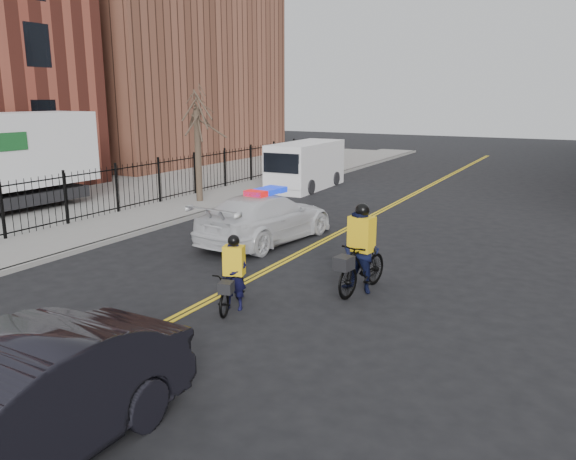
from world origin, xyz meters
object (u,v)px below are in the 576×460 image
Objects in this scene: cyclist_far at (361,258)px; cyclist_near at (234,284)px; dark_sedan at (5,414)px; police_cruiser at (266,218)px; cargo_van at (305,166)px.

cyclist_near is at bearing -121.94° from cyclist_far.
dark_sedan reaches higher than cyclist_near.
cyclist_far is (4.50, -3.11, 0.06)m from police_cruiser.
cargo_van is (-3.86, 10.35, 0.35)m from police_cruiser.
dark_sedan is at bearing 111.25° from police_cruiser.
police_cruiser reaches higher than dark_sedan.
cyclist_near is at bearing 119.96° from police_cruiser.
cargo_van is (-7.04, 21.97, 0.29)m from dark_sedan.
cyclist_far is (1.32, 8.51, 0.01)m from dark_sedan.
dark_sedan is (3.18, -11.61, 0.06)m from police_cruiser.
dark_sedan is 23.07m from cargo_van.
police_cruiser is 2.54× the size of cyclist_far.
cyclist_near is 3.17m from cyclist_far.
cargo_van is 2.55× the size of cyclist_far.
cyclist_near is at bearing -70.25° from cargo_van.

